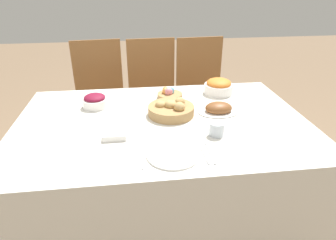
% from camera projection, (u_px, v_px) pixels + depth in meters
% --- Properties ---
extents(ground_plane, '(12.00, 12.00, 0.00)m').
position_uv_depth(ground_plane, '(163.00, 214.00, 2.09)').
color(ground_plane, '#7F664C').
extents(dining_table, '(1.71, 1.15, 0.73)m').
position_uv_depth(dining_table, '(162.00, 171.00, 1.93)').
color(dining_table, silver).
rests_on(dining_table, ground).
extents(chair_far_left, '(0.46, 0.46, 1.01)m').
position_uv_depth(chair_far_left, '(101.00, 98.00, 2.62)').
color(chair_far_left, brown).
rests_on(chair_far_left, ground).
extents(chair_far_center, '(0.44, 0.44, 1.01)m').
position_uv_depth(chair_far_center, '(153.00, 95.00, 2.67)').
color(chair_far_center, brown).
rests_on(chair_far_center, ground).
extents(chair_far_right, '(0.45, 0.45, 1.01)m').
position_uv_depth(chair_far_right, '(201.00, 93.00, 2.72)').
color(chair_far_right, brown).
rests_on(chair_far_right, ground).
extents(bread_basket, '(0.28, 0.28, 0.11)m').
position_uv_depth(bread_basket, '(172.00, 109.00, 1.81)').
color(bread_basket, '#AD8451').
rests_on(bread_basket, dining_table).
extents(egg_basket, '(0.17, 0.17, 0.08)m').
position_uv_depth(egg_basket, '(169.00, 95.00, 2.06)').
color(egg_basket, '#AD8451').
rests_on(egg_basket, dining_table).
extents(ham_platter, '(0.26, 0.18, 0.07)m').
position_uv_depth(ham_platter, '(219.00, 109.00, 1.85)').
color(ham_platter, white).
rests_on(ham_platter, dining_table).
extents(carrot_bowl, '(0.20, 0.20, 0.11)m').
position_uv_depth(carrot_bowl, '(219.00, 87.00, 2.13)').
color(carrot_bowl, white).
rests_on(carrot_bowl, dining_table).
extents(beet_salad_bowl, '(0.16, 0.16, 0.09)m').
position_uv_depth(beet_salad_bowl, '(95.00, 101.00, 1.92)').
color(beet_salad_bowl, white).
rests_on(beet_salad_bowl, dining_table).
extents(dinner_plate, '(0.25, 0.25, 0.01)m').
position_uv_depth(dinner_plate, '(173.00, 155.00, 1.42)').
color(dinner_plate, white).
rests_on(dinner_plate, dining_table).
extents(fork, '(0.01, 0.19, 0.00)m').
position_uv_depth(fork, '(141.00, 158.00, 1.40)').
color(fork, '#B7B7BC').
rests_on(fork, dining_table).
extents(knife, '(0.01, 0.19, 0.00)m').
position_uv_depth(knife, '(204.00, 153.00, 1.44)').
color(knife, '#B7B7BC').
rests_on(knife, dining_table).
extents(spoon, '(0.01, 0.19, 0.00)m').
position_uv_depth(spoon, '(210.00, 153.00, 1.44)').
color(spoon, '#B7B7BC').
rests_on(spoon, dining_table).
extents(drinking_cup, '(0.08, 0.08, 0.07)m').
position_uv_depth(drinking_cup, '(217.00, 129.00, 1.59)').
color(drinking_cup, silver).
rests_on(drinking_cup, dining_table).
extents(butter_dish, '(0.12, 0.07, 0.03)m').
position_uv_depth(butter_dish, '(115.00, 136.00, 1.56)').
color(butter_dish, white).
rests_on(butter_dish, dining_table).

